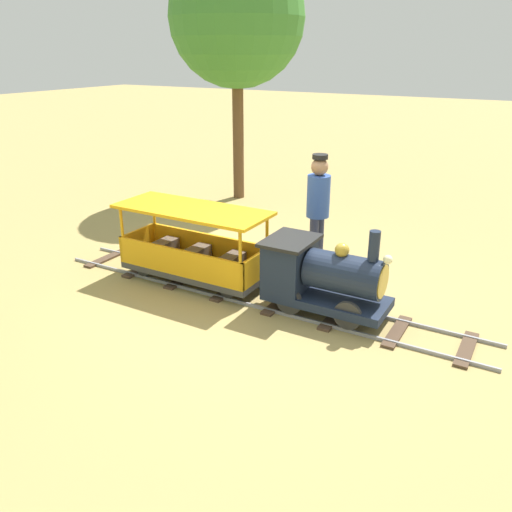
{
  "coord_description": "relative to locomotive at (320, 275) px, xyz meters",
  "views": [
    {
      "loc": [
        5.06,
        3.02,
        2.86
      ],
      "look_at": [
        0.0,
        0.13,
        0.55
      ],
      "focal_mm": 36.8,
      "sensor_mm": 36.0,
      "label": 1
    }
  ],
  "objects": [
    {
      "name": "ground_plane",
      "position": [
        0.0,
        -0.96,
        -0.48
      ],
      "size": [
        60.0,
        60.0,
        0.0
      ],
      "primitive_type": "plane",
      "color": "#A38C51"
    },
    {
      "name": "passenger_car",
      "position": [
        0.0,
        -1.76,
        -0.06
      ],
      "size": [
        0.8,
        2.0,
        0.97
      ],
      "color": "#3F3F3F",
      "rests_on": "ground_plane"
    },
    {
      "name": "conductor_person",
      "position": [
        -1.09,
        -0.52,
        0.47
      ],
      "size": [
        0.3,
        0.3,
        1.62
      ],
      "color": "#282D47",
      "rests_on": "ground_plane"
    },
    {
      "name": "locomotive",
      "position": [
        0.0,
        0.0,
        0.0
      ],
      "size": [
        0.7,
        1.45,
        1.07
      ],
      "color": "#192338",
      "rests_on": "ground_plane"
    },
    {
      "name": "oak_tree_near",
      "position": [
        -3.91,
        -3.47,
        2.9
      ],
      "size": [
        2.52,
        2.52,
        4.66
      ],
      "color": "brown",
      "rests_on": "ground_plane"
    },
    {
      "name": "track",
      "position": [
        0.0,
        -0.86,
        -0.47
      ],
      "size": [
        0.74,
        5.7,
        0.04
      ],
      "color": "gray",
      "rests_on": "ground_plane"
    }
  ]
}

